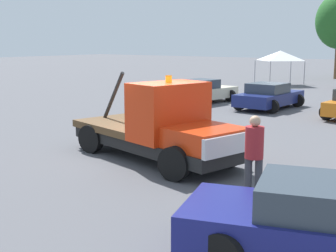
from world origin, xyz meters
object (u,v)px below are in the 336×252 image
object	(u,v)px
parked_car_navy	(269,96)
canopy_tent_white	(281,56)
traffic_cone	(193,128)
person_near_truck	(254,151)
parked_car_cream	(201,92)
tow_truck	(163,129)

from	to	relation	value
parked_car_navy	canopy_tent_white	size ratio (longest dim) A/B	1.49
parked_car_navy	traffic_cone	size ratio (longest dim) A/B	8.10
person_near_truck	parked_car_navy	distance (m)	14.35
parked_car_cream	canopy_tent_white	world-z (taller)	canopy_tent_white
parked_car_navy	traffic_cone	bearing A→B (deg)	-173.31
tow_truck	canopy_tent_white	world-z (taller)	canopy_tent_white
person_near_truck	parked_car_navy	bearing A→B (deg)	-1.76
tow_truck	canopy_tent_white	xyz separation A→B (m)	(-6.88, 24.71, 1.34)
canopy_tent_white	parked_car_navy	bearing A→B (deg)	-69.30
tow_truck	person_near_truck	distance (m)	3.79
tow_truck	canopy_tent_white	size ratio (longest dim) A/B	2.11
person_near_truck	canopy_tent_white	world-z (taller)	canopy_tent_white
person_near_truck	parked_car_navy	size ratio (longest dim) A/B	0.42
parked_car_cream	parked_car_navy	size ratio (longest dim) A/B	1.06
person_near_truck	parked_car_cream	bearing A→B (deg)	11.67
tow_truck	person_near_truck	bearing A→B (deg)	-7.45
person_near_truck	parked_car_cream	xyz separation A→B (m)	(-9.59, 13.07, -0.43)
tow_truck	parked_car_cream	distance (m)	13.20
person_near_truck	traffic_cone	world-z (taller)	person_near_truck
parked_car_cream	parked_car_navy	distance (m)	4.03
tow_truck	traffic_cone	size ratio (longest dim) A/B	11.52
parked_car_cream	canopy_tent_white	size ratio (longest dim) A/B	1.58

